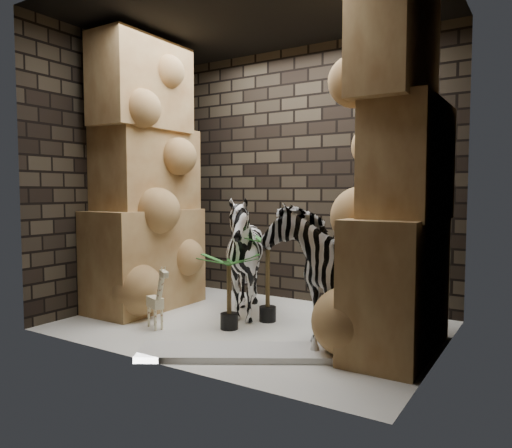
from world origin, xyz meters
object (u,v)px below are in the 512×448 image
Objects in this scene: giraffe_toy at (155,295)px; palm_front at (268,277)px; palm_back at (229,291)px; zebra_right at (324,255)px; surfboard at (242,352)px; zebra_left at (245,263)px.

giraffe_toy is 0.71× the size of palm_front.
palm_back is at bearing 52.92° from giraffe_toy.
giraffe_toy is at bearing -159.90° from zebra_right.
zebra_right is at bearing 41.62° from surfboard.
palm_front is at bearing 168.54° from zebra_right.
palm_back is 0.44× the size of surfboard.
giraffe_toy is (-1.42, -0.73, -0.40)m from zebra_right.
zebra_right reaches higher than giraffe_toy.
surfboard is (0.61, -0.96, -0.54)m from zebra_left.
zebra_right is 1.19m from surfboard.
giraffe_toy is at bearing -150.32° from palm_back.
zebra_right is 1.64m from giraffe_toy.
zebra_right reaches higher than zebra_left.
zebra_right is at bearing 50.43° from giraffe_toy.
zebra_right reaches higher than surfboard.
giraffe_toy is 1.18m from surfboard.
zebra_left is 1.97× the size of giraffe_toy.
palm_back reaches higher than surfboard.
surfboard is at bearing -70.75° from palm_front.
zebra_right reaches higher than palm_back.
zebra_right is at bearing -4.38° from palm_front.
palm_back is at bearing -63.23° from zebra_left.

